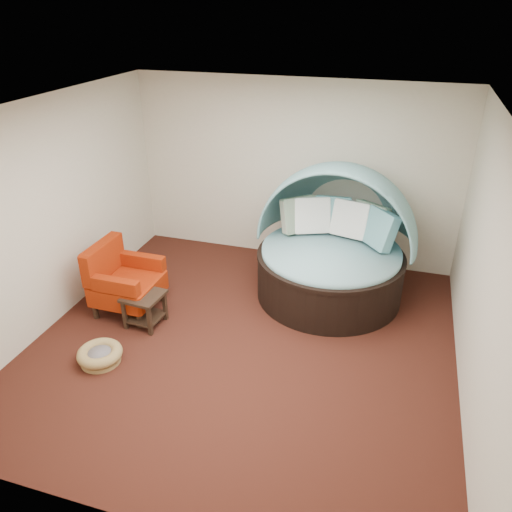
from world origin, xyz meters
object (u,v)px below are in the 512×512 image
(red_armchair, at_px, (123,280))
(side_table, at_px, (144,305))
(canopy_daybed, at_px, (334,237))
(pet_basket, at_px, (100,355))

(red_armchair, xyz_separation_m, side_table, (0.43, -0.25, -0.15))
(canopy_daybed, relative_size, side_table, 4.60)
(canopy_daybed, distance_m, red_armchair, 2.91)
(canopy_daybed, bearing_deg, pet_basket, -129.83)
(pet_basket, distance_m, red_armchair, 1.18)
(canopy_daybed, xyz_separation_m, side_table, (-2.15, -1.52, -0.58))
(pet_basket, height_order, side_table, side_table)
(pet_basket, relative_size, red_armchair, 0.59)
(red_armchair, bearing_deg, side_table, -29.45)
(red_armchair, bearing_deg, pet_basket, -74.59)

